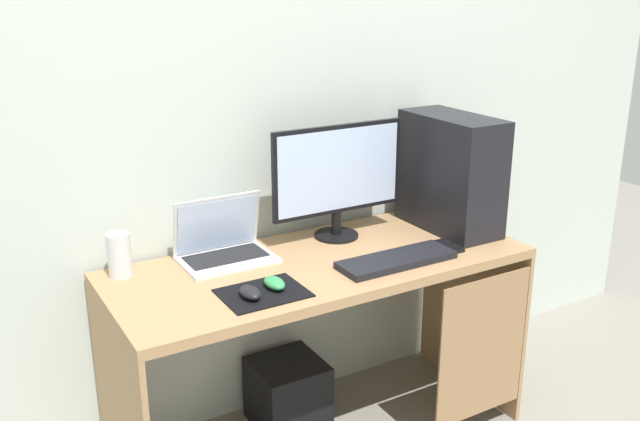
{
  "coord_description": "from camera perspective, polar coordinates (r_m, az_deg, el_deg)",
  "views": [
    {
      "loc": [
        -1.14,
        -1.94,
        1.65
      ],
      "look_at": [
        0.0,
        0.0,
        0.9
      ],
      "focal_mm": 39.57,
      "sensor_mm": 36.0,
      "label": 1
    }
  ],
  "objects": [
    {
      "name": "wall_back",
      "position": [
        2.57,
        -3.84,
        10.58
      ],
      "size": [
        4.0,
        0.05,
        2.6
      ],
      "color": "beige",
      "rests_on": "ground_plane"
    },
    {
      "name": "desk",
      "position": [
        2.49,
        0.51,
        -7.07
      ],
      "size": [
        1.46,
        0.6,
        0.72
      ],
      "color": "#A37A51",
      "rests_on": "ground_plane"
    },
    {
      "name": "pc_tower",
      "position": [
        2.73,
        10.51,
        3.02
      ],
      "size": [
        0.2,
        0.42,
        0.44
      ],
      "primitive_type": "cube",
      "color": "black",
      "rests_on": "desk"
    },
    {
      "name": "monitor",
      "position": [
        2.57,
        1.46,
        2.76
      ],
      "size": [
        0.53,
        0.17,
        0.43
      ],
      "color": "black",
      "rests_on": "desk"
    },
    {
      "name": "laptop",
      "position": [
        2.45,
        -7.78,
        -2.91
      ],
      "size": [
        0.31,
        0.22,
        0.22
      ],
      "color": "silver",
      "rests_on": "desk"
    },
    {
      "name": "speaker",
      "position": [
        2.37,
        -15.92,
        -3.49
      ],
      "size": [
        0.08,
        0.08,
        0.15
      ],
      "primitive_type": "cylinder",
      "color": "silver",
      "rests_on": "desk"
    },
    {
      "name": "keyboard",
      "position": [
        2.42,
        6.21,
        -4.0
      ],
      "size": [
        0.42,
        0.14,
        0.02
      ],
      "primitive_type": "cube",
      "color": "black",
      "rests_on": "desk"
    },
    {
      "name": "mousepad",
      "position": [
        2.19,
        -4.63,
        -6.67
      ],
      "size": [
        0.26,
        0.2,
        0.0
      ],
      "primitive_type": "cube",
      "color": "black",
      "rests_on": "desk"
    },
    {
      "name": "mouse_left",
      "position": [
        2.21,
        -3.7,
        -5.87
      ],
      "size": [
        0.06,
        0.1,
        0.03
      ],
      "primitive_type": "ellipsoid",
      "color": "#338C4C",
      "rests_on": "mousepad"
    },
    {
      "name": "mouse_right",
      "position": [
        2.15,
        -5.67,
        -6.62
      ],
      "size": [
        0.06,
        0.1,
        0.03
      ],
      "primitive_type": "ellipsoid",
      "color": "black",
      "rests_on": "mousepad"
    },
    {
      "name": "cell_phone",
      "position": [
        2.58,
        10.13,
        -2.91
      ],
      "size": [
        0.07,
        0.13,
        0.01
      ],
      "primitive_type": "cube",
      "color": "black",
      "rests_on": "desk"
    },
    {
      "name": "subwoofer",
      "position": [
        2.8,
        -2.63,
        -14.51
      ],
      "size": [
        0.26,
        0.26,
        0.26
      ],
      "primitive_type": "cube",
      "color": "black",
      "rests_on": "ground_plane"
    }
  ]
}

